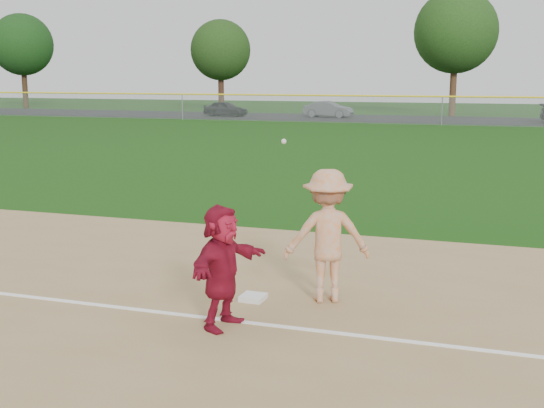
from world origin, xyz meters
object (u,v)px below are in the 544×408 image
(first_base, at_px, (253,297))
(car_left, at_px, (226,109))
(car_mid, at_px, (328,109))
(base_runner, at_px, (222,266))

(first_base, relative_size, car_left, 0.10)
(car_left, distance_m, car_mid, 8.78)
(first_base, height_order, car_mid, car_mid)
(base_runner, distance_m, car_left, 49.66)
(base_runner, xyz_separation_m, car_mid, (-9.76, 47.26, -0.21))
(car_left, xyz_separation_m, car_mid, (8.70, 1.17, 0.02))
(first_base, distance_m, base_runner, 1.46)
(first_base, bearing_deg, base_runner, -91.02)
(car_left, bearing_deg, first_base, -152.47)
(first_base, relative_size, car_mid, 0.09)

